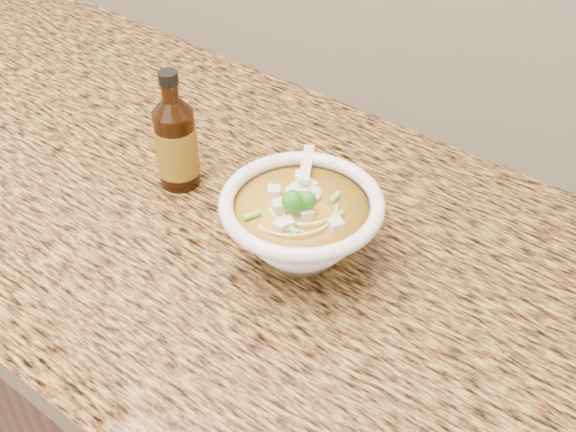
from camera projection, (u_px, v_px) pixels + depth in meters
The scene contains 4 objects.
cabinet at pixel (139, 340), 1.38m from camera, with size 4.00×0.65×0.86m, color #32180F.
counter_slab at pixel (98, 148), 1.09m from camera, with size 4.00×0.68×0.04m, color #A5883C.
soup_bowl at pixel (301, 226), 0.86m from camera, with size 0.19×0.21×0.11m.
hot_sauce_bottle at pixel (176, 143), 0.95m from camera, with size 0.07×0.07×0.17m.
Camera 1 is at (0.77, 1.15, 1.51)m, focal length 45.00 mm.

